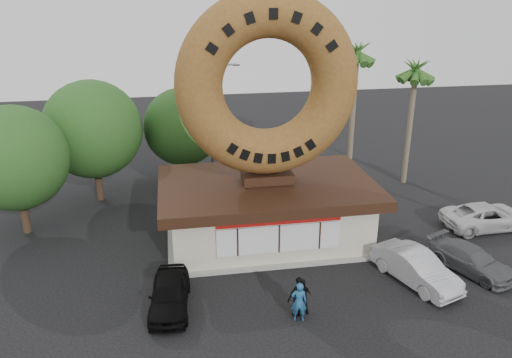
{
  "coord_description": "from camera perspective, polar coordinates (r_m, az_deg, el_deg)",
  "views": [
    {
      "loc": [
        -4.69,
        -17.69,
        12.79
      ],
      "look_at": [
        -0.93,
        4.0,
        4.27
      ],
      "focal_mm": 35.0,
      "sensor_mm": 36.0,
      "label": 1
    }
  ],
  "objects": [
    {
      "name": "car_silver",
      "position": [
        24.35,
        17.79,
        -9.61
      ],
      "size": [
        2.98,
        4.78,
        1.49
      ],
      "primitive_type": "imported",
      "rotation": [
        0.0,
        0.0,
        0.34
      ],
      "color": "#ACADB2",
      "rests_on": "ground"
    },
    {
      "name": "street_lamp",
      "position": [
        34.82,
        -4.91,
        7.28
      ],
      "size": [
        2.11,
        0.2,
        8.0
      ],
      "color": "#59595E",
      "rests_on": "ground"
    },
    {
      "name": "person_left",
      "position": [
        20.82,
        4.93,
        -13.8
      ],
      "size": [
        0.72,
        0.54,
        1.77
      ],
      "primitive_type": "imported",
      "rotation": [
        0.0,
        0.0,
        2.95
      ],
      "color": "navy",
      "rests_on": "ground"
    },
    {
      "name": "giant_donut",
      "position": [
        24.56,
        1.37,
        10.65
      ],
      "size": [
        9.02,
        2.3,
        9.02
      ],
      "primitive_type": "torus",
      "rotation": [
        1.57,
        0.0,
        0.0
      ],
      "color": "brown",
      "rests_on": "donut_shop"
    },
    {
      "name": "person_right",
      "position": [
        21.02,
        4.96,
        -13.3
      ],
      "size": [
        1.16,
        0.74,
        1.84
      ],
      "primitive_type": "imported",
      "rotation": [
        0.0,
        0.0,
        3.44
      ],
      "color": "black",
      "rests_on": "ground"
    },
    {
      "name": "car_black",
      "position": [
        21.87,
        -9.86,
        -12.8
      ],
      "size": [
        1.94,
        4.14,
        1.37
      ],
      "primitive_type": "imported",
      "rotation": [
        0.0,
        0.0,
        -0.08
      ],
      "color": "black",
      "rests_on": "ground"
    },
    {
      "name": "car_grey",
      "position": [
        26.2,
        23.36,
        -8.45
      ],
      "size": [
        3.28,
        4.54,
        1.22
      ],
      "primitive_type": "imported",
      "rotation": [
        0.0,
        0.0,
        0.42
      ],
      "color": "#56585B",
      "rests_on": "ground"
    },
    {
      "name": "tree_west",
      "position": [
        32.12,
        -18.18,
        5.4
      ],
      "size": [
        6.0,
        6.0,
        7.65
      ],
      "color": "#473321",
      "rests_on": "ground"
    },
    {
      "name": "tree_far",
      "position": [
        29.21,
        -25.89,
        2.15
      ],
      "size": [
        5.6,
        5.6,
        7.14
      ],
      "color": "#473321",
      "rests_on": "ground"
    },
    {
      "name": "ground",
      "position": [
        22.33,
        4.24,
        -13.85
      ],
      "size": [
        90.0,
        90.0,
        0.0
      ],
      "primitive_type": "plane",
      "color": "black",
      "rests_on": "ground"
    },
    {
      "name": "person_center",
      "position": [
        21.23,
        5.1,
        -13.26
      ],
      "size": [
        0.91,
        0.77,
        1.64
      ],
      "primitive_type": "imported",
      "rotation": [
        0.0,
        0.0,
        3.35
      ],
      "color": "black",
      "rests_on": "ground"
    },
    {
      "name": "palm_near",
      "position": [
        34.24,
        11.43,
        13.42
      ],
      "size": [
        2.6,
        2.6,
        9.75
      ],
      "color": "#726651",
      "rests_on": "ground"
    },
    {
      "name": "tree_mid",
      "position": [
        33.85,
        -8.37,
        5.92
      ],
      "size": [
        5.2,
        5.2,
        6.63
      ],
      "color": "#473321",
      "rests_on": "ground"
    },
    {
      "name": "palm_far",
      "position": [
        34.44,
        17.77,
        11.32
      ],
      "size": [
        2.6,
        2.6,
        8.75
      ],
      "color": "#726651",
      "rests_on": "ground"
    },
    {
      "name": "car_white",
      "position": [
        31.0,
        24.89,
        -3.89
      ],
      "size": [
        5.07,
        2.43,
        1.39
      ],
      "primitive_type": "imported",
      "rotation": [
        0.0,
        0.0,
        1.59
      ],
      "color": "silver",
      "rests_on": "ground"
    },
    {
      "name": "donut_shop",
      "position": [
        26.53,
        1.26,
        -3.39
      ],
      "size": [
        11.2,
        7.2,
        3.8
      ],
      "color": "#BDB8A1",
      "rests_on": "ground"
    }
  ]
}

